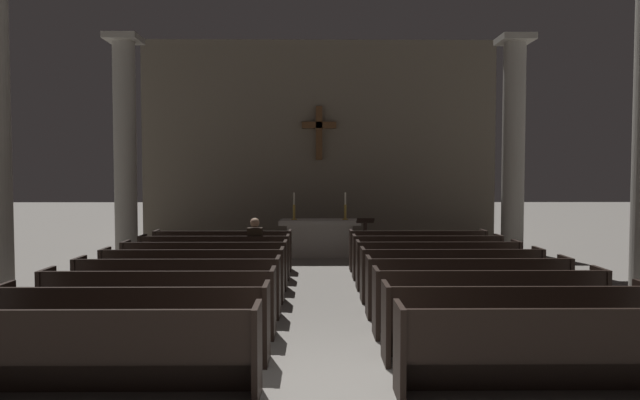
# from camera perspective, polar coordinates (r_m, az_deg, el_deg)

# --- Properties ---
(ground_plane) EXTENTS (80.00, 80.00, 0.00)m
(ground_plane) POSITION_cam_1_polar(r_m,az_deg,el_deg) (5.92, 0.84, -19.56)
(ground_plane) COLOR gray
(pew_left_row_1) EXTENTS (3.17, 0.50, 0.95)m
(pew_left_row_1) POSITION_cam_1_polar(r_m,az_deg,el_deg) (6.10, -21.64, -14.31)
(pew_left_row_1) COLOR black
(pew_left_row_1) RESTS_ON ground
(pew_left_row_2) EXTENTS (3.17, 0.50, 0.95)m
(pew_left_row_2) POSITION_cam_1_polar(r_m,az_deg,el_deg) (7.07, -18.47, -11.92)
(pew_left_row_2) COLOR black
(pew_left_row_2) RESTS_ON ground
(pew_left_row_3) EXTENTS (3.17, 0.50, 0.95)m
(pew_left_row_3) POSITION_cam_1_polar(r_m,az_deg,el_deg) (8.06, -16.10, -10.09)
(pew_left_row_3) COLOR black
(pew_left_row_3) RESTS_ON ground
(pew_left_row_4) EXTENTS (3.17, 0.50, 0.95)m
(pew_left_row_4) POSITION_cam_1_polar(r_m,az_deg,el_deg) (9.07, -14.28, -8.66)
(pew_left_row_4) COLOR black
(pew_left_row_4) RESTS_ON ground
(pew_left_row_5) EXTENTS (3.17, 0.50, 0.95)m
(pew_left_row_5) POSITION_cam_1_polar(r_m,az_deg,el_deg) (10.09, -12.84, -7.50)
(pew_left_row_5) COLOR black
(pew_left_row_5) RESTS_ON ground
(pew_left_row_6) EXTENTS (3.17, 0.50, 0.95)m
(pew_left_row_6) POSITION_cam_1_polar(r_m,az_deg,el_deg) (11.11, -11.66, -6.56)
(pew_left_row_6) COLOR black
(pew_left_row_6) RESTS_ON ground
(pew_left_row_7) EXTENTS (3.17, 0.50, 0.95)m
(pew_left_row_7) POSITION_cam_1_polar(r_m,az_deg,el_deg) (12.15, -10.69, -5.77)
(pew_left_row_7) COLOR black
(pew_left_row_7) RESTS_ON ground
(pew_left_row_8) EXTENTS (3.17, 0.50, 0.95)m
(pew_left_row_8) POSITION_cam_1_polar(r_m,az_deg,el_deg) (13.18, -9.87, -5.10)
(pew_left_row_8) COLOR black
(pew_left_row_8) RESTS_ON ground
(pew_right_row_1) EXTENTS (3.17, 0.50, 0.95)m
(pew_right_row_1) POSITION_cam_1_polar(r_m,az_deg,el_deg) (6.20, 22.95, -14.06)
(pew_right_row_1) COLOR black
(pew_right_row_1) RESTS_ON ground
(pew_right_row_2) EXTENTS (3.17, 0.50, 0.95)m
(pew_right_row_2) POSITION_cam_1_polar(r_m,az_deg,el_deg) (7.16, 19.48, -11.76)
(pew_right_row_2) COLOR black
(pew_right_row_2) RESTS_ON ground
(pew_right_row_3) EXTENTS (3.17, 0.50, 0.95)m
(pew_right_row_3) POSITION_cam_1_polar(r_m,az_deg,el_deg) (8.14, 16.88, -9.99)
(pew_right_row_3) COLOR black
(pew_right_row_3) RESTS_ON ground
(pew_right_row_4) EXTENTS (3.17, 0.50, 0.95)m
(pew_right_row_4) POSITION_cam_1_polar(r_m,az_deg,el_deg) (9.13, 14.86, -8.58)
(pew_right_row_4) COLOR black
(pew_right_row_4) RESTS_ON ground
(pew_right_row_5) EXTENTS (3.17, 0.50, 0.95)m
(pew_right_row_5) POSITION_cam_1_polar(r_m,az_deg,el_deg) (10.15, 13.25, -7.45)
(pew_right_row_5) COLOR black
(pew_right_row_5) RESTS_ON ground
(pew_right_row_6) EXTENTS (3.17, 0.50, 0.95)m
(pew_right_row_6) POSITION_cam_1_polar(r_m,az_deg,el_deg) (11.17, 11.94, -6.51)
(pew_right_row_6) COLOR black
(pew_right_row_6) RESTS_ON ground
(pew_right_row_7) EXTENTS (3.17, 0.50, 0.95)m
(pew_right_row_7) POSITION_cam_1_polar(r_m,az_deg,el_deg) (12.20, 10.86, -5.74)
(pew_right_row_7) COLOR black
(pew_right_row_7) RESTS_ON ground
(pew_right_row_8) EXTENTS (3.17, 0.50, 0.95)m
(pew_right_row_8) POSITION_cam_1_polar(r_m,az_deg,el_deg) (13.23, 9.94, -5.08)
(pew_right_row_8) COLOR black
(pew_right_row_8) RESTS_ON ground
(column_left_second) EXTENTS (0.85, 0.85, 5.81)m
(column_left_second) POSITION_cam_1_polar(r_m,az_deg,el_deg) (15.27, -19.32, 4.65)
(column_left_second) COLOR #9E998E
(column_left_second) RESTS_ON ground
(column_right_second) EXTENTS (0.85, 0.85, 5.81)m
(column_right_second) POSITION_cam_1_polar(r_m,az_deg,el_deg) (15.36, 19.18, 4.64)
(column_right_second) COLOR #9E998E
(column_right_second) RESTS_ON ground
(altar) EXTENTS (2.20, 0.90, 1.01)m
(altar) POSITION_cam_1_polar(r_m,az_deg,el_deg) (15.26, -0.04, -3.81)
(altar) COLOR #BCB7AD
(altar) RESTS_ON ground
(candlestick_left) EXTENTS (0.16, 0.16, 0.75)m
(candlestick_left) POSITION_cam_1_polar(r_m,az_deg,el_deg) (15.21, -2.67, -1.11)
(candlestick_left) COLOR #B79338
(candlestick_left) RESTS_ON altar
(candlestick_right) EXTENTS (0.16, 0.16, 0.75)m
(candlestick_right) POSITION_cam_1_polar(r_m,az_deg,el_deg) (15.22, 2.60, -1.11)
(candlestick_right) COLOR #B79338
(candlestick_right) RESTS_ON altar
(apse_with_cross) EXTENTS (10.98, 0.45, 6.40)m
(apse_with_cross) POSITION_cam_1_polar(r_m,az_deg,el_deg) (17.47, -0.10, 5.76)
(apse_with_cross) COLOR #706656
(apse_with_cross) RESTS_ON ground
(lectern) EXTENTS (0.44, 0.36, 1.15)m
(lectern) POSITION_cam_1_polar(r_m,az_deg,el_deg) (14.13, 4.65, -4.27)
(lectern) COLOR black
(lectern) RESTS_ON ground
(lone_worshipper) EXTENTS (0.32, 0.43, 1.32)m
(lone_worshipper) POSITION_cam_1_polar(r_m,az_deg,el_deg) (12.03, -6.64, -4.78)
(lone_worshipper) COLOR #26262B
(lone_worshipper) RESTS_ON ground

